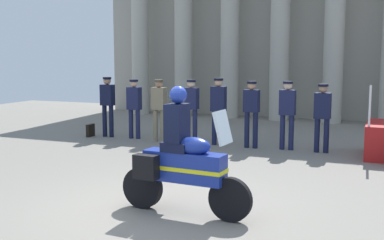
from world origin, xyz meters
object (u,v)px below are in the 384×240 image
at_px(officer_in_row_2, 159,105).
at_px(briefcase_on_ground, 90,130).
at_px(officer_in_row_1, 134,104).
at_px(officer_in_row_0, 108,102).
at_px(officer_in_row_4, 218,106).
at_px(officer_in_row_6, 287,109).
at_px(officer_in_row_3, 191,106).
at_px(motorcycle_with_rider, 180,161).
at_px(officer_in_row_5, 251,109).
at_px(officer_in_row_7, 322,112).

height_order(officer_in_row_2, briefcase_on_ground, officer_in_row_2).
bearing_deg(briefcase_on_ground, officer_in_row_1, 7.78).
distance_m(officer_in_row_0, officer_in_row_2, 1.69).
relative_size(officer_in_row_2, officer_in_row_4, 0.96).
xyz_separation_m(officer_in_row_1, officer_in_row_6, (4.31, -0.06, 0.03)).
relative_size(officer_in_row_3, motorcycle_with_rider, 0.81).
distance_m(officer_in_row_5, officer_in_row_6, 0.89).
bearing_deg(officer_in_row_3, motorcycle_with_rider, 113.54).
height_order(officer_in_row_5, officer_in_row_6, officer_in_row_6).
relative_size(officer_in_row_0, motorcycle_with_rider, 0.82).
xyz_separation_m(officer_in_row_0, officer_in_row_3, (2.59, -0.02, -0.01)).
xyz_separation_m(officer_in_row_0, officer_in_row_5, (4.27, -0.13, -0.02)).
bearing_deg(motorcycle_with_rider, briefcase_on_ground, 137.98).
distance_m(officer_in_row_2, briefcase_on_ground, 2.33).
xyz_separation_m(officer_in_row_5, briefcase_on_ground, (-4.77, -0.03, -0.82)).
relative_size(officer_in_row_0, officer_in_row_4, 0.98).
relative_size(officer_in_row_1, officer_in_row_3, 0.98).
bearing_deg(officer_in_row_3, officer_in_row_4, -178.95).
relative_size(officer_in_row_3, officer_in_row_4, 0.97).
bearing_deg(officer_in_row_2, officer_in_row_1, -6.29).
height_order(officer_in_row_0, officer_in_row_3, officer_in_row_0).
bearing_deg(officer_in_row_7, officer_in_row_1, 1.84).
bearing_deg(officer_in_row_3, officer_in_row_6, -177.11).
relative_size(officer_in_row_0, officer_in_row_3, 1.02).
distance_m(officer_in_row_3, motorcycle_with_rider, 5.98).
distance_m(officer_in_row_4, officer_in_row_7, 2.64).
height_order(officer_in_row_5, officer_in_row_7, officer_in_row_5).
bearing_deg(officer_in_row_3, officer_in_row_1, 1.35).
height_order(officer_in_row_6, officer_in_row_7, officer_in_row_6).
relative_size(officer_in_row_2, officer_in_row_7, 1.02).
height_order(officer_in_row_1, motorcycle_with_rider, motorcycle_with_rider).
xyz_separation_m(officer_in_row_1, officer_in_row_4, (2.52, -0.08, 0.05)).
distance_m(officer_in_row_1, officer_in_row_5, 3.43).
bearing_deg(officer_in_row_1, motorcycle_with_rider, 127.24).
distance_m(officer_in_row_2, officer_in_row_5, 2.59).
bearing_deg(officer_in_row_5, motorcycle_with_rider, 97.34).
xyz_separation_m(officer_in_row_4, officer_in_row_6, (1.79, 0.02, -0.03)).
bearing_deg(officer_in_row_6, motorcycle_with_rider, 88.20).
height_order(officer_in_row_0, officer_in_row_6, officer_in_row_0).
height_order(officer_in_row_1, officer_in_row_7, officer_in_row_1).
bearing_deg(officer_in_row_6, officer_in_row_4, 3.69).
relative_size(officer_in_row_1, officer_in_row_4, 0.95).
xyz_separation_m(officer_in_row_1, officer_in_row_2, (0.84, -0.14, 0.02)).
height_order(officer_in_row_0, officer_in_row_2, officer_in_row_0).
bearing_deg(officer_in_row_4, officer_in_row_6, -176.31).
distance_m(officer_in_row_4, officer_in_row_5, 0.91).
height_order(officer_in_row_0, officer_in_row_5, officer_in_row_0).
relative_size(officer_in_row_4, motorcycle_with_rider, 0.84).
height_order(officer_in_row_1, briefcase_on_ground, officer_in_row_1).
bearing_deg(officer_in_row_5, officer_in_row_0, 1.33).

